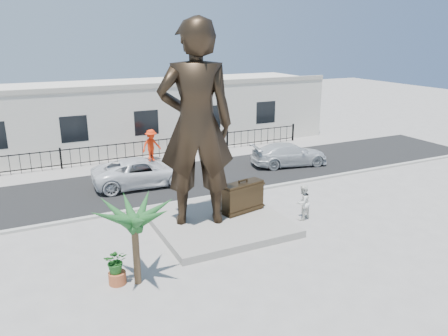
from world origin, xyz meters
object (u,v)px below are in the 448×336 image
object	(u,v)px
suitcase	(243,197)
tourist	(303,202)
car_white	(143,172)
statue	(196,125)

from	to	relation	value
suitcase	tourist	distance (m)	2.58
suitcase	car_white	world-z (taller)	suitcase
statue	tourist	world-z (taller)	statue
tourist	statue	bearing A→B (deg)	-32.85
tourist	car_white	distance (m)	8.85
tourist	car_white	world-z (taller)	tourist
suitcase	car_white	bearing A→B (deg)	102.13
statue	tourist	size ratio (longest dim) A/B	5.16
tourist	car_white	xyz separation A→B (m)	(-4.92, 7.36, -0.04)
statue	tourist	distance (m)	5.75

